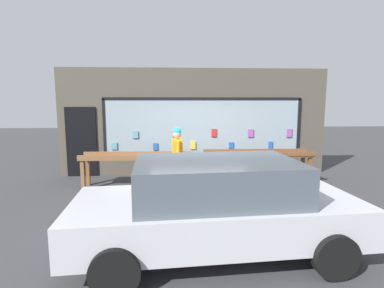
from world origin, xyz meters
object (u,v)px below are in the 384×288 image
object	(u,v)px
person_browsing	(177,155)
small_dog	(165,184)
parked_car	(216,205)
display_table_left	(137,160)
display_table_right	(258,157)

from	to	relation	value
person_browsing	small_dog	xyz separation A→B (m)	(-0.29, -0.26, -0.66)
small_dog	parked_car	bearing A→B (deg)	-138.63
person_browsing	parked_car	bearing A→B (deg)	-176.39
display_table_left	small_dog	xyz separation A→B (m)	(0.77, -0.83, -0.45)
parked_car	display_table_left	bearing A→B (deg)	109.95
display_table_right	person_browsing	size ratio (longest dim) A/B	1.78
display_table_right	small_dog	world-z (taller)	display_table_right
person_browsing	small_dog	world-z (taller)	person_browsing
small_dog	parked_car	xyz separation A→B (m)	(0.83, -2.80, 0.45)
display_table_left	parked_car	distance (m)	3.97
person_browsing	display_table_left	bearing A→B (deg)	55.46
display_table_left	person_browsing	world-z (taller)	person_browsing
small_dog	parked_car	world-z (taller)	parked_car
parked_car	person_browsing	bearing A→B (deg)	96.12
display_table_right	parked_car	bearing A→B (deg)	-114.40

